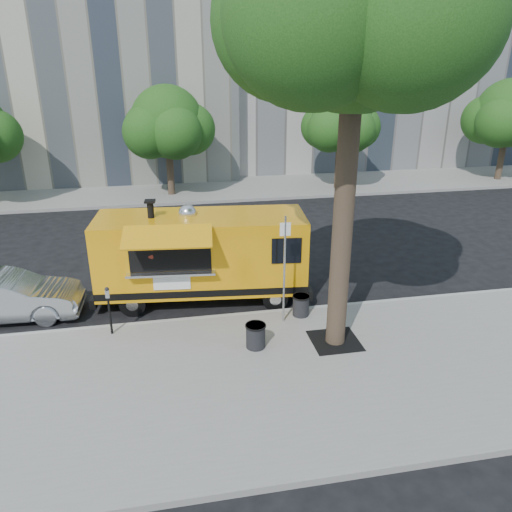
{
  "coord_description": "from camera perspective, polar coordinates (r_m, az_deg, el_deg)",
  "views": [
    {
      "loc": [
        -1.43,
        -13.19,
        6.89
      ],
      "look_at": [
        1.09,
        0.0,
        1.49
      ],
      "focal_mm": 35.0,
      "sensor_mm": 36.0,
      "label": 1
    }
  ],
  "objects": [
    {
      "name": "ground",
      "position": [
        14.95,
        -4.12,
        -5.6
      ],
      "size": [
        120.0,
        120.0,
        0.0
      ],
      "primitive_type": "plane",
      "color": "black",
      "rests_on": "ground"
    },
    {
      "name": "sidewalk",
      "position": [
        11.53,
        -1.64,
        -14.34
      ],
      "size": [
        60.0,
        6.0,
        0.15
      ],
      "primitive_type": "cube",
      "color": "gray",
      "rests_on": "ground"
    },
    {
      "name": "curb",
      "position": [
        14.1,
        -3.67,
        -7.05
      ],
      "size": [
        60.0,
        0.14,
        0.16
      ],
      "primitive_type": "cube",
      "color": "#999993",
      "rests_on": "ground"
    },
    {
      "name": "far_sidewalk",
      "position": [
        27.58,
        -7.56,
        7.41
      ],
      "size": [
        60.0,
        5.0,
        0.15
      ],
      "primitive_type": "cube",
      "color": "gray",
      "rests_on": "ground"
    },
    {
      "name": "building_mid",
      "position": [
        38.72,
        10.63,
        26.18
      ],
      "size": [
        20.0,
        14.0,
        20.0
      ],
      "primitive_type": "cube",
      "color": "#A49D99",
      "rests_on": "ground"
    },
    {
      "name": "tree_well",
      "position": [
        13.02,
        9.0,
        -9.55
      ],
      "size": [
        1.2,
        1.2,
        0.02
      ],
      "primitive_type": "cube",
      "color": "black",
      "rests_on": "sidewalk"
    },
    {
      "name": "far_tree_b",
      "position": [
        26.07,
        -10.13,
        14.84
      ],
      "size": [
        3.6,
        3.6,
        5.5
      ],
      "color": "#33261C",
      "rests_on": "far_sidewalk"
    },
    {
      "name": "far_tree_c",
      "position": [
        27.45,
        9.69,
        14.97
      ],
      "size": [
        3.24,
        3.24,
        5.21
      ],
      "color": "#33261C",
      "rests_on": "far_sidewalk"
    },
    {
      "name": "far_tree_d",
      "position": [
        32.43,
        26.97,
        14.33
      ],
      "size": [
        3.78,
        3.78,
        5.64
      ],
      "color": "#33261C",
      "rests_on": "far_sidewalk"
    },
    {
      "name": "sign_post",
      "position": [
        13.03,
        3.27,
        -0.9
      ],
      "size": [
        0.28,
        0.06,
        3.0
      ],
      "color": "silver",
      "rests_on": "sidewalk"
    },
    {
      "name": "parking_meter",
      "position": [
        13.32,
        -16.48,
        -5.4
      ],
      "size": [
        0.11,
        0.11,
        1.33
      ],
      "color": "black",
      "rests_on": "sidewalk"
    },
    {
      "name": "food_truck",
      "position": [
        14.73,
        -6.32,
        0.15
      ],
      "size": [
        6.51,
        3.23,
        3.12
      ],
      "rotation": [
        0.0,
        0.0,
        -0.1
      ],
      "color": "orange",
      "rests_on": "ground"
    },
    {
      "name": "sedan",
      "position": [
        15.55,
        -26.7,
        -4.18
      ],
      "size": [
        4.13,
        1.61,
        1.34
      ],
      "primitive_type": "imported",
      "rotation": [
        0.0,
        0.0,
        1.52
      ],
      "color": "#B2B5BA",
      "rests_on": "ground"
    },
    {
      "name": "trash_bin_left",
      "position": [
        12.46,
        -0.04,
        -9.04
      ],
      "size": [
        0.52,
        0.52,
        0.62
      ],
      "color": "black",
      "rests_on": "sidewalk"
    },
    {
      "name": "trash_bin_right",
      "position": [
        13.97,
        5.16,
        -5.57
      ],
      "size": [
        0.49,
        0.49,
        0.59
      ],
      "color": "black",
      "rests_on": "sidewalk"
    }
  ]
}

